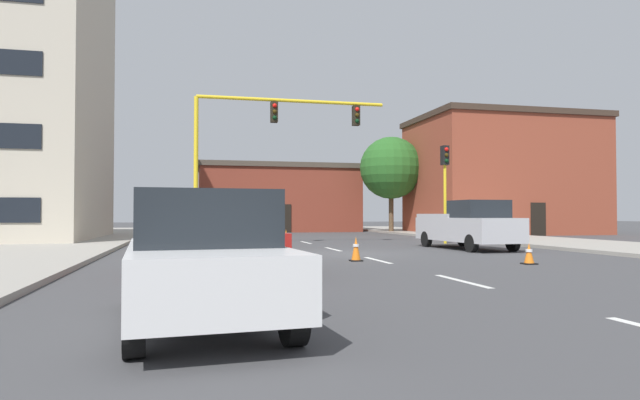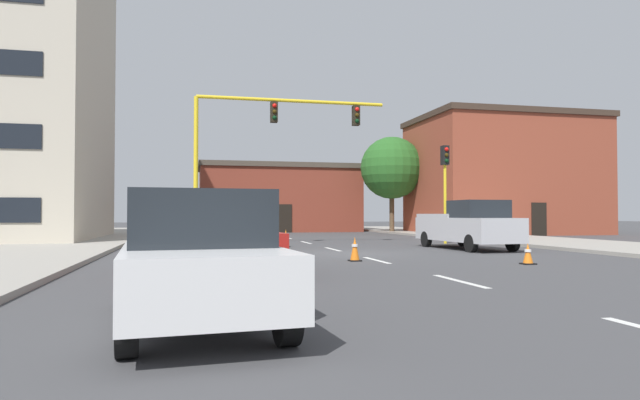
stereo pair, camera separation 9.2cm
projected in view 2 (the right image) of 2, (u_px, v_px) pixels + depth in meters
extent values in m
plane|color=#424244|center=(350.00, 254.00, 20.12)|extent=(160.00, 160.00, 0.00)
cube|color=#9E998E|center=(59.00, 244.00, 25.31)|extent=(6.00, 56.00, 0.14)
cube|color=#9E998E|center=(510.00, 239.00, 30.51)|extent=(6.00, 56.00, 0.14)
cube|color=silver|center=(460.00, 281.00, 11.84)|extent=(0.16, 2.40, 0.01)
cube|color=silver|center=(376.00, 260.00, 17.20)|extent=(0.16, 2.40, 0.01)
cube|color=silver|center=(333.00, 249.00, 22.55)|extent=(0.16, 2.40, 0.01)
cube|color=silver|center=(306.00, 242.00, 27.91)|extent=(0.16, 2.40, 0.01)
cube|color=silver|center=(288.00, 238.00, 33.27)|extent=(0.16, 2.40, 0.01)
cube|color=brown|center=(278.00, 201.00, 46.37)|extent=(12.83, 7.15, 5.12)
cube|color=#4C4238|center=(278.00, 168.00, 46.44)|extent=(13.13, 7.45, 0.40)
cube|color=black|center=(285.00, 218.00, 42.82)|extent=(1.10, 0.06, 2.20)
cube|color=brown|center=(503.00, 178.00, 40.63)|extent=(12.29, 8.55, 8.16)
cube|color=#3D2D23|center=(502.00, 120.00, 40.74)|extent=(12.59, 8.85, 0.40)
cube|color=black|center=(539.00, 219.00, 36.36)|extent=(1.10, 0.06, 2.20)
cube|color=yellow|center=(195.00, 240.00, 24.70)|extent=(1.80, 1.20, 0.55)
cylinder|color=yellow|center=(196.00, 165.00, 24.78)|extent=(0.20, 0.20, 6.20)
cylinder|color=yellow|center=(293.00, 101.00, 25.86)|extent=(8.83, 0.16, 0.16)
cube|color=black|center=(274.00, 112.00, 25.64)|extent=(0.32, 0.36, 0.95)
sphere|color=red|center=(275.00, 106.00, 25.47)|extent=(0.20, 0.20, 0.20)
sphere|color=#38280A|center=(275.00, 112.00, 25.46)|extent=(0.20, 0.20, 0.20)
sphere|color=black|center=(275.00, 118.00, 25.45)|extent=(0.20, 0.20, 0.20)
cube|color=black|center=(356.00, 116.00, 26.54)|extent=(0.32, 0.36, 0.95)
sphere|color=red|center=(357.00, 109.00, 26.36)|extent=(0.20, 0.20, 0.20)
sphere|color=#38280A|center=(357.00, 115.00, 26.35)|extent=(0.20, 0.20, 0.20)
sphere|color=black|center=(357.00, 121.00, 26.35)|extent=(0.20, 0.20, 0.20)
cylinder|color=yellow|center=(445.00, 194.00, 27.04)|extent=(0.14, 0.14, 4.80)
cube|color=black|center=(445.00, 155.00, 27.09)|extent=(0.32, 0.36, 0.95)
sphere|color=red|center=(447.00, 149.00, 26.91)|extent=(0.20, 0.20, 0.20)
sphere|color=#38280A|center=(447.00, 155.00, 26.90)|extent=(0.20, 0.20, 0.20)
sphere|color=black|center=(447.00, 161.00, 26.90)|extent=(0.20, 0.20, 0.20)
cylinder|color=brown|center=(392.00, 212.00, 41.59)|extent=(0.36, 0.36, 3.17)
sphere|color=#286023|center=(392.00, 168.00, 41.68)|extent=(4.70, 4.70, 4.70)
cube|color=#BCBCC1|center=(466.00, 229.00, 22.74)|extent=(2.26, 5.49, 0.95)
cube|color=#1E2328|center=(478.00, 209.00, 21.90)|extent=(1.93, 1.89, 0.70)
cube|color=#BCBCC1|center=(452.00, 216.00, 23.90)|extent=(2.14, 2.90, 0.16)
cylinder|color=black|center=(513.00, 243.00, 21.21)|extent=(0.25, 0.69, 0.68)
cylinder|color=black|center=(471.00, 243.00, 20.72)|extent=(0.25, 0.69, 0.68)
cylinder|color=black|center=(463.00, 239.00, 24.74)|extent=(0.25, 0.69, 0.68)
cylinder|color=black|center=(426.00, 239.00, 24.25)|extent=(0.25, 0.69, 0.68)
cube|color=#B21E19|center=(231.00, 245.00, 13.24)|extent=(2.10, 4.60, 0.70)
cube|color=#1E2328|center=(230.00, 216.00, 13.35)|extent=(1.83, 2.39, 0.70)
cylinder|color=black|center=(192.00, 256.00, 14.47)|extent=(0.26, 0.69, 0.68)
cylinder|color=black|center=(254.00, 255.00, 14.93)|extent=(0.26, 0.69, 0.68)
cylinder|color=black|center=(200.00, 267.00, 11.53)|extent=(0.26, 0.69, 0.68)
cylinder|color=black|center=(277.00, 265.00, 11.99)|extent=(0.26, 0.69, 0.68)
cube|color=white|center=(197.00, 271.00, 7.26)|extent=(2.20, 4.63, 0.70)
cube|color=#1E2328|center=(197.00, 218.00, 7.37)|extent=(1.88, 2.43, 0.70)
cylinder|color=black|center=(134.00, 286.00, 8.46)|extent=(0.27, 0.70, 0.68)
cylinder|color=black|center=(241.00, 282.00, 8.96)|extent=(0.27, 0.70, 0.68)
cylinder|color=black|center=(127.00, 324.00, 5.54)|extent=(0.27, 0.70, 0.68)
cylinder|color=black|center=(287.00, 315.00, 6.04)|extent=(0.27, 0.70, 0.68)
cube|color=black|center=(355.00, 261.00, 16.86)|extent=(0.36, 0.36, 0.04)
cone|color=orange|center=(355.00, 248.00, 16.87)|extent=(0.28, 0.28, 0.71)
cylinder|color=white|center=(355.00, 245.00, 16.87)|extent=(0.19, 0.19, 0.08)
cube|color=black|center=(286.00, 247.00, 24.03)|extent=(0.36, 0.36, 0.04)
cone|color=orange|center=(286.00, 238.00, 24.04)|extent=(0.28, 0.28, 0.74)
cylinder|color=white|center=(286.00, 236.00, 24.04)|extent=(0.19, 0.19, 0.08)
cube|color=black|center=(528.00, 264.00, 15.79)|extent=(0.36, 0.36, 0.04)
cone|color=orange|center=(528.00, 253.00, 15.79)|extent=(0.28, 0.28, 0.57)
cylinder|color=white|center=(528.00, 251.00, 15.79)|extent=(0.19, 0.19, 0.08)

